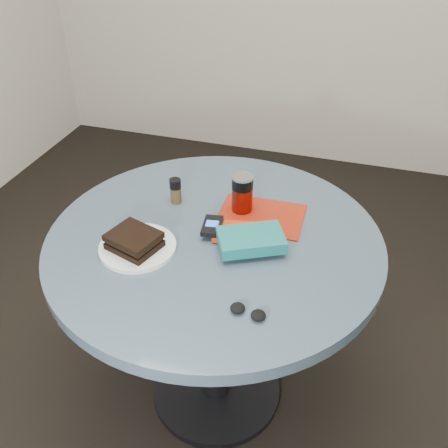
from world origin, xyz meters
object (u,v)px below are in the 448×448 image
(pepper_grinder, at_px, (176,191))
(magazine, at_px, (261,216))
(headphones, at_px, (248,312))
(sandwich, at_px, (134,240))
(mp3_player, at_px, (212,226))
(table, at_px, (215,277))
(red_book, at_px, (240,232))
(plate, at_px, (138,247))
(novel, at_px, (251,240))
(soda_can, at_px, (242,194))

(pepper_grinder, xyz_separation_m, magazine, (0.28, -0.00, -0.04))
(magazine, bearing_deg, headphones, -81.93)
(sandwich, xyz_separation_m, mp3_player, (0.18, 0.15, -0.01))
(table, bearing_deg, red_book, 19.25)
(plate, bearing_deg, red_book, 29.67)
(headphones, bearing_deg, novel, 102.92)
(table, height_order, plate, plate)
(sandwich, relative_size, headphones, 1.66)
(mp3_player, bearing_deg, sandwich, -141.28)
(soda_can, height_order, mp3_player, soda_can)
(plate, relative_size, magazine, 0.84)
(novel, xyz_separation_m, headphones, (0.06, -0.25, -0.02))
(red_book, bearing_deg, soda_can, 91.81)
(sandwich, relative_size, novel, 0.88)
(red_book, distance_m, novel, 0.08)
(table, height_order, novel, novel)
(sandwich, xyz_separation_m, novel, (0.31, 0.10, -0.00))
(sandwich, bearing_deg, mp3_player, 38.72)
(sandwich, bearing_deg, headphones, -21.65)
(plate, height_order, sandwich, sandwich)
(table, height_order, soda_can, soda_can)
(soda_can, bearing_deg, headphones, -72.87)
(pepper_grinder, xyz_separation_m, novel, (0.29, -0.17, -0.01))
(pepper_grinder, height_order, red_book, pepper_grinder)
(plate, relative_size, soda_can, 1.76)
(table, xyz_separation_m, red_book, (0.07, 0.02, 0.17))
(red_book, xyz_separation_m, novel, (0.05, -0.06, 0.02))
(plate, xyz_separation_m, novel, (0.31, 0.09, 0.03))
(magazine, relative_size, headphones, 2.69)
(soda_can, relative_size, pepper_grinder, 1.48)
(magazine, xyz_separation_m, headphones, (0.07, -0.42, 0.01))
(plate, xyz_separation_m, pepper_grinder, (0.02, 0.26, 0.04))
(sandwich, height_order, novel, sandwich)
(table, distance_m, sandwich, 0.31)
(plate, xyz_separation_m, red_book, (0.26, 0.15, 0.00))
(mp3_player, bearing_deg, soda_can, 69.15)
(sandwich, height_order, red_book, sandwich)
(sandwich, distance_m, pepper_grinder, 0.27)
(soda_can, distance_m, mp3_player, 0.16)
(soda_can, relative_size, novel, 0.68)
(table, xyz_separation_m, novel, (0.12, -0.03, 0.20))
(sandwich, bearing_deg, table, 34.52)
(pepper_grinder, bearing_deg, novel, -29.96)
(table, xyz_separation_m, mp3_player, (-0.01, 0.01, 0.19))
(plate, xyz_separation_m, headphones, (0.37, -0.16, 0.00))
(magazine, relative_size, mp3_player, 2.58)
(red_book, bearing_deg, sandwich, -159.79)
(sandwich, bearing_deg, plate, 68.66)
(red_book, distance_m, headphones, 0.32)
(soda_can, distance_m, pepper_grinder, 0.22)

